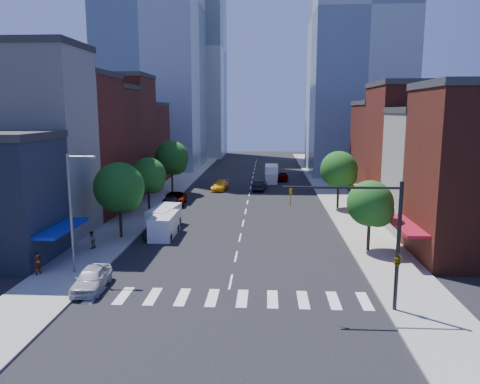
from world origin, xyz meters
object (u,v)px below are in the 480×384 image
object	(u,v)px
traffic_car_oncoming	(260,185)
pedestrian_near	(38,263)
box_truck	(272,174)
parked_car_front	(92,279)
pedestrian_far	(91,240)
parked_car_second	(157,228)
parked_car_third	(175,199)
traffic_car_far	(283,176)
cargo_van_far	(164,226)
parked_car_rear	(171,203)
cargo_van_near	(164,218)
taxi	(220,186)

from	to	relation	value
traffic_car_oncoming	pedestrian_near	world-z (taller)	pedestrian_near
box_truck	pedestrian_near	distance (m)	50.94
parked_car_front	pedestrian_far	size ratio (longest dim) A/B	3.00
parked_car_second	parked_car_third	distance (m)	15.47
traffic_car_oncoming	box_truck	bearing A→B (deg)	-95.84
parked_car_third	box_truck	xyz separation A→B (m)	(12.91, 20.53, 0.55)
parked_car_front	pedestrian_near	bearing A→B (deg)	151.96
parked_car_second	traffic_car_far	size ratio (longest dim) A/B	1.04
cargo_van_far	traffic_car_far	world-z (taller)	cargo_van_far
parked_car_second	box_truck	distance (m)	37.78
parked_car_rear	traffic_car_oncoming	distance (m)	18.21
cargo_van_near	taxi	world-z (taller)	cargo_van_near
box_truck	pedestrian_far	world-z (taller)	box_truck
parked_car_front	cargo_van_near	world-z (taller)	cargo_van_near
parked_car_front	parked_car_third	distance (m)	29.57
parked_car_second	traffic_car_oncoming	xyz separation A→B (m)	(9.72, 27.46, 0.04)
parked_car_front	traffic_car_far	distance (m)	54.25
cargo_van_near	parked_car_third	bearing A→B (deg)	103.07
traffic_car_far	box_truck	world-z (taller)	box_truck
parked_car_front	box_truck	size ratio (longest dim) A/B	0.65
parked_car_front	pedestrian_far	distance (m)	9.73
parked_car_rear	cargo_van_far	xyz separation A→B (m)	(2.00, -13.21, 0.41)
cargo_van_near	pedestrian_far	bearing A→B (deg)	-113.59
parked_car_front	parked_car_third	xyz separation A→B (m)	(0.00, 29.57, 0.02)
traffic_car_oncoming	pedestrian_far	size ratio (longest dim) A/B	3.17
parked_car_front	traffic_car_oncoming	world-z (taller)	traffic_car_oncoming
cargo_van_near	box_truck	size ratio (longest dim) A/B	0.79
parked_car_second	pedestrian_near	bearing A→B (deg)	-116.59
taxi	pedestrian_near	xyz separation A→B (m)	(-9.86, -38.94, 0.25)
parked_car_front	traffic_car_oncoming	distance (m)	43.05
parked_car_third	pedestrian_near	world-z (taller)	pedestrian_near
traffic_car_oncoming	box_truck	size ratio (longest dim) A/B	0.69
parked_car_front	cargo_van_far	xyz separation A→B (m)	(2.00, 13.89, 0.31)
traffic_car_far	pedestrian_near	size ratio (longest dim) A/B	2.70
parked_car_third	parked_car_front	bearing A→B (deg)	-94.36
parked_car_second	traffic_car_oncoming	bearing A→B (deg)	72.08
parked_car_second	pedestrian_near	size ratio (longest dim) A/B	2.80
box_truck	taxi	bearing A→B (deg)	-131.99
parked_car_front	box_truck	xyz separation A→B (m)	(12.91, 50.10, 0.57)
parked_car_rear	pedestrian_far	xyz separation A→B (m)	(-3.44, -18.00, 0.23)
cargo_van_far	pedestrian_near	world-z (taller)	cargo_van_far
parked_car_third	traffic_car_oncoming	distance (m)	16.31
traffic_car_oncoming	traffic_car_far	bearing A→B (deg)	-103.70
pedestrian_near	pedestrian_far	bearing A→B (deg)	15.05
taxi	parked_car_front	bearing A→B (deg)	-89.34
parked_car_second	taxi	size ratio (longest dim) A/B	0.92
parked_car_third	box_truck	world-z (taller)	box_truck
cargo_van_far	taxi	bearing A→B (deg)	83.89
parked_car_second	traffic_car_oncoming	size ratio (longest dim) A/B	0.95
taxi	pedestrian_near	size ratio (longest dim) A/B	3.03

